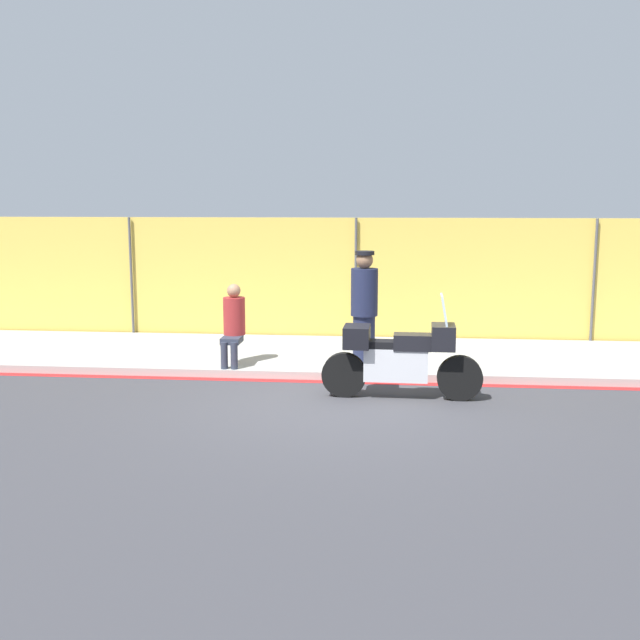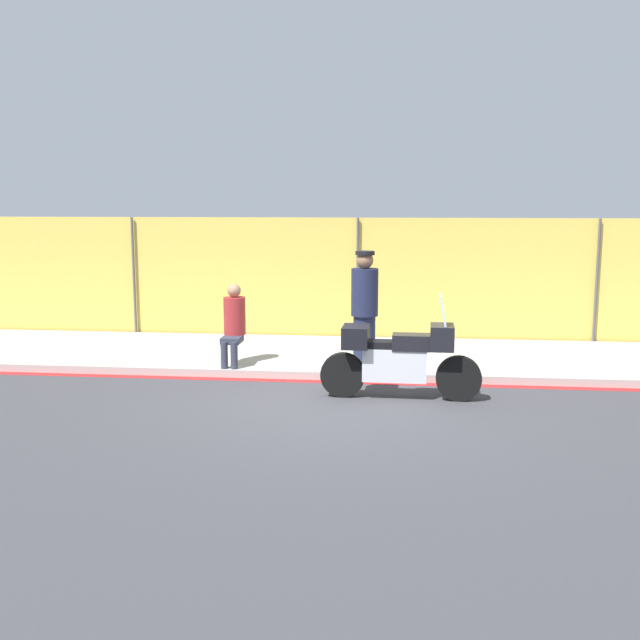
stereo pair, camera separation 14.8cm
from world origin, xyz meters
name	(u,v)px [view 1 (the left image)]	position (x,y,z in m)	size (l,w,h in m)	color
ground_plane	(338,405)	(0.00, 0.00, 0.00)	(120.00, 120.00, 0.00)	#38383D
sidewalk	(351,356)	(0.00, 2.93, 0.06)	(33.02, 3.12, 0.12)	#9E9E99
curb_paint_stripe	(345,382)	(0.00, 1.28, 0.00)	(33.02, 0.18, 0.01)	red
storefront_fence	(356,281)	(0.00, 4.57, 1.21)	(31.37, 0.17, 2.41)	gold
motorcycle	(400,357)	(0.83, 0.43, 0.60)	(2.24, 0.53, 1.48)	black
officer_standing	(364,306)	(0.25, 2.22, 1.05)	(0.44, 0.44, 1.82)	#191E38
person_seated_on_curb	(233,320)	(-1.83, 1.83, 0.84)	(0.35, 0.66, 1.30)	#2D3342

